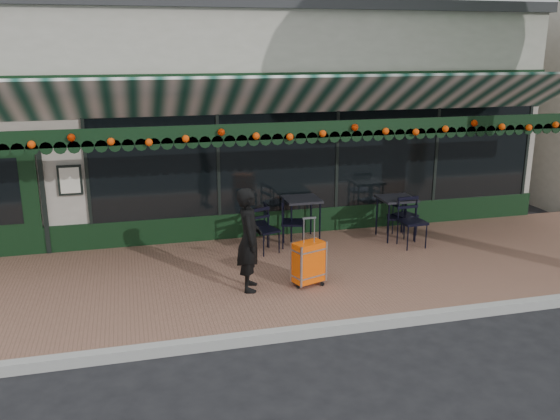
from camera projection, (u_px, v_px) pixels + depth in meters
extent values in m
plane|color=black|center=(336.00, 330.00, 8.28)|extent=(80.00, 80.00, 0.00)
cube|color=brown|center=(297.00, 274.00, 10.12)|extent=(18.00, 4.00, 0.15)
cube|color=#9E9E99|center=(338.00, 328.00, 8.18)|extent=(18.00, 0.16, 0.15)
cube|color=gray|center=(232.00, 110.00, 15.13)|extent=(12.00, 8.00, 4.50)
cube|color=black|center=(327.00, 159.00, 11.84)|extent=(9.20, 0.04, 2.00)
cube|color=black|center=(6.00, 197.00, 10.49)|extent=(1.10, 0.07, 2.20)
cube|color=silver|center=(70.00, 180.00, 10.65)|extent=(0.42, 0.04, 0.55)
cube|color=black|center=(289.00, 130.00, 9.97)|extent=(12.00, 0.03, 0.28)
cylinder|color=#E64507|center=(290.00, 132.00, 9.92)|extent=(11.60, 0.12, 0.12)
imported|color=black|center=(249.00, 239.00, 9.10)|extent=(0.49, 0.65, 1.63)
cube|color=#FF5308|center=(309.00, 262.00, 9.36)|extent=(0.55, 0.42, 0.65)
cube|color=black|center=(308.00, 283.00, 9.46)|extent=(0.55, 0.42, 0.06)
cube|color=silver|center=(309.00, 230.00, 9.22)|extent=(0.21, 0.10, 0.40)
cube|color=black|center=(397.00, 199.00, 11.57)|extent=(0.67, 0.67, 0.04)
cylinder|color=black|center=(388.00, 224.00, 11.35)|extent=(0.03, 0.03, 0.78)
cylinder|color=black|center=(415.00, 222.00, 11.48)|extent=(0.03, 0.03, 0.78)
cylinder|color=black|center=(377.00, 216.00, 11.87)|extent=(0.03, 0.03, 0.78)
cylinder|color=black|center=(402.00, 214.00, 12.01)|extent=(0.03, 0.03, 0.78)
cube|color=black|center=(302.00, 199.00, 11.45)|extent=(0.68, 0.68, 0.05)
cylinder|color=black|center=(291.00, 225.00, 11.23)|extent=(0.03, 0.03, 0.80)
cylinder|color=black|center=(320.00, 223.00, 11.36)|extent=(0.03, 0.03, 0.80)
cylinder|color=black|center=(284.00, 217.00, 11.76)|extent=(0.03, 0.03, 0.80)
cylinder|color=black|center=(311.00, 215.00, 11.90)|extent=(0.03, 0.03, 0.80)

